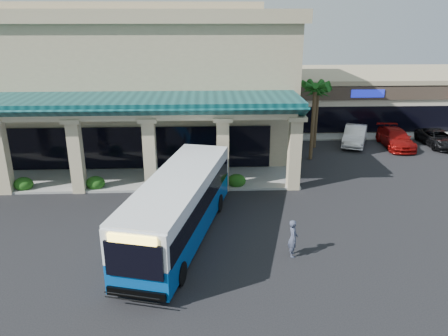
{
  "coord_description": "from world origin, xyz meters",
  "views": [
    {
      "loc": [
        0.5,
        -20.6,
        10.76
      ],
      "look_at": [
        1.5,
        3.12,
        2.2
      ],
      "focal_mm": 35.0,
      "sensor_mm": 36.0,
      "label": 1
    }
  ],
  "objects_px": {
    "transit_bus": "(179,208)",
    "car_red": "(396,138)",
    "pedestrian": "(293,238)",
    "car_gray": "(439,138)",
    "car_white": "(355,135)"
  },
  "relations": [
    {
      "from": "pedestrian",
      "to": "car_gray",
      "type": "height_order",
      "value": "pedestrian"
    },
    {
      "from": "pedestrian",
      "to": "car_red",
      "type": "distance_m",
      "value": 20.59
    },
    {
      "from": "transit_bus",
      "to": "car_white",
      "type": "bearing_deg",
      "value": 62.67
    },
    {
      "from": "car_red",
      "to": "car_gray",
      "type": "distance_m",
      "value": 3.75
    },
    {
      "from": "car_red",
      "to": "car_white",
      "type": "bearing_deg",
      "value": 169.14
    },
    {
      "from": "transit_bus",
      "to": "car_gray",
      "type": "relative_size",
      "value": 2.38
    },
    {
      "from": "pedestrian",
      "to": "car_white",
      "type": "relative_size",
      "value": 0.37
    },
    {
      "from": "transit_bus",
      "to": "car_gray",
      "type": "xyz_separation_m",
      "value": [
        20.93,
        14.98,
        -0.95
      ]
    },
    {
      "from": "transit_bus",
      "to": "car_gray",
      "type": "bearing_deg",
      "value": 50.04
    },
    {
      "from": "car_white",
      "to": "car_red",
      "type": "xyz_separation_m",
      "value": [
        3.18,
        -0.81,
        -0.05
      ]
    },
    {
      "from": "transit_bus",
      "to": "car_red",
      "type": "bearing_deg",
      "value": 55.3
    },
    {
      "from": "transit_bus",
      "to": "car_gray",
      "type": "height_order",
      "value": "transit_bus"
    },
    {
      "from": "transit_bus",
      "to": "car_red",
      "type": "distance_m",
      "value": 22.73
    },
    {
      "from": "transit_bus",
      "to": "car_red",
      "type": "relative_size",
      "value": 2.24
    },
    {
      "from": "pedestrian",
      "to": "car_white",
      "type": "xyz_separation_m",
      "value": [
        8.7,
        17.64,
        -0.1
      ]
    }
  ]
}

